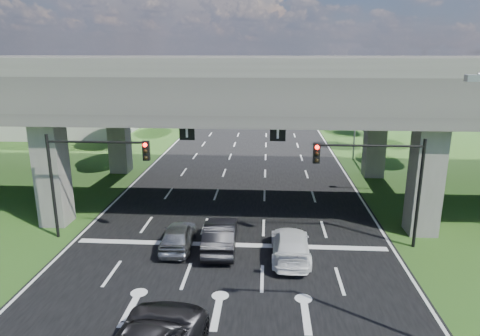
# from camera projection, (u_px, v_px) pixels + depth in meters

# --- Properties ---
(ground) EXTENTS (160.00, 160.00, 0.00)m
(ground) POSITION_uv_depth(u_px,v_px,m) (224.00, 278.00, 20.15)
(ground) COLOR #2D4E19
(ground) RESTS_ON ground
(road) EXTENTS (18.00, 120.00, 0.03)m
(road) POSITION_uv_depth(u_px,v_px,m) (238.00, 205.00, 29.78)
(road) COLOR black
(road) RESTS_ON ground
(overpass) EXTENTS (80.00, 15.00, 10.00)m
(overpass) POSITION_uv_depth(u_px,v_px,m) (240.00, 87.00, 29.64)
(overpass) COLOR #353331
(overpass) RESTS_ON ground
(warehouse) EXTENTS (20.00, 10.00, 4.00)m
(warehouse) POSITION_uv_depth(u_px,v_px,m) (50.00, 119.00, 54.96)
(warehouse) COLOR #9E9E99
(warehouse) RESTS_ON ground
(signal_right) EXTENTS (5.76, 0.54, 6.00)m
(signal_right) POSITION_uv_depth(u_px,v_px,m) (379.00, 172.00, 22.37)
(signal_right) COLOR black
(signal_right) RESTS_ON ground
(signal_left) EXTENTS (5.76, 0.54, 6.00)m
(signal_left) POSITION_uv_depth(u_px,v_px,m) (88.00, 167.00, 23.34)
(signal_left) COLOR black
(signal_left) RESTS_ON ground
(streetlight_far) EXTENTS (3.38, 0.25, 10.00)m
(streetlight_far) POSITION_uv_depth(u_px,v_px,m) (353.00, 100.00, 41.11)
(streetlight_far) COLOR gray
(streetlight_far) RESTS_ON ground
(streetlight_beyond) EXTENTS (3.38, 0.25, 10.00)m
(streetlight_beyond) POSITION_uv_depth(u_px,v_px,m) (330.00, 87.00, 56.52)
(streetlight_beyond) COLOR gray
(streetlight_beyond) RESTS_ON ground
(tree_left_near) EXTENTS (4.50, 4.50, 7.80)m
(tree_left_near) POSITION_uv_depth(u_px,v_px,m) (116.00, 106.00, 44.81)
(tree_left_near) COLOR black
(tree_left_near) RESTS_ON ground
(tree_left_mid) EXTENTS (3.91, 3.90, 6.76)m
(tree_left_mid) POSITION_uv_depth(u_px,v_px,m) (115.00, 103.00, 52.87)
(tree_left_mid) COLOR black
(tree_left_mid) RESTS_ON ground
(tree_left_far) EXTENTS (4.80, 4.80, 8.32)m
(tree_left_far) POSITION_uv_depth(u_px,v_px,m) (162.00, 90.00, 60.07)
(tree_left_far) COLOR black
(tree_left_far) RESTS_ON ground
(tree_right_near) EXTENTS (4.20, 4.20, 7.28)m
(tree_right_near) POSITION_uv_depth(u_px,v_px,m) (373.00, 109.00, 45.14)
(tree_right_near) COLOR black
(tree_right_near) RESTS_ON ground
(tree_right_mid) EXTENTS (3.91, 3.90, 6.76)m
(tree_right_mid) POSITION_uv_depth(u_px,v_px,m) (382.00, 103.00, 52.74)
(tree_right_mid) COLOR black
(tree_right_mid) RESTS_ON ground
(tree_right_far) EXTENTS (4.50, 4.50, 7.80)m
(tree_right_far) POSITION_uv_depth(u_px,v_px,m) (339.00, 92.00, 60.52)
(tree_right_far) COLOR black
(tree_right_far) RESTS_ON ground
(car_silver) EXTENTS (1.77, 4.12, 1.39)m
(car_silver) POSITION_uv_depth(u_px,v_px,m) (178.00, 236.00, 23.03)
(car_silver) COLOR gray
(car_silver) RESTS_ON road
(car_dark) EXTENTS (1.83, 4.79, 1.56)m
(car_dark) POSITION_uv_depth(u_px,v_px,m) (220.00, 235.00, 22.86)
(car_dark) COLOR black
(car_dark) RESTS_ON road
(car_white) EXTENTS (1.97, 4.79, 1.39)m
(car_white) POSITION_uv_depth(u_px,v_px,m) (290.00, 245.00, 21.88)
(car_white) COLOR white
(car_white) RESTS_ON road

